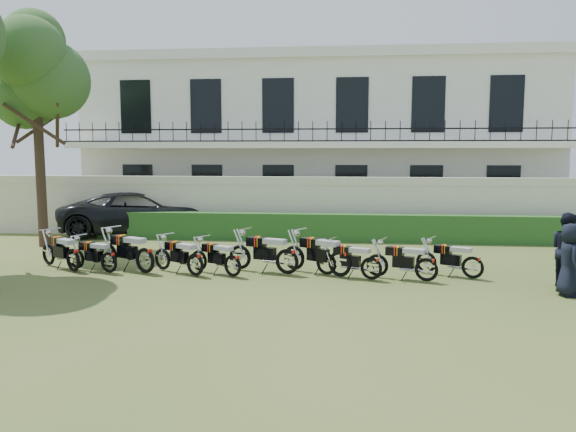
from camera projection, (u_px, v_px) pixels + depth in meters
name	position (u px, v px, depth m)	size (l,w,h in m)	color
ground	(290.00, 288.00, 13.38)	(100.00, 100.00, 0.00)	#3D5421
perimeter_wall	(311.00, 207.00, 21.15)	(30.00, 0.35, 2.30)	beige
hedge	(337.00, 228.00, 20.34)	(18.00, 0.60, 1.00)	#294E1C
building	(319.00, 142.00, 26.75)	(20.40, 9.60, 7.40)	white
tree_west_near	(36.00, 71.00, 18.56)	(3.40, 3.20, 7.90)	#473323
motorcycle_0	(73.00, 254.00, 15.10)	(1.67, 1.17, 1.07)	black
motorcycle_1	(109.00, 257.00, 14.92)	(1.67, 0.79, 0.96)	black
motorcycle_2	(145.00, 254.00, 14.86)	(1.95, 1.08, 1.16)	black
motorcycle_3	(195.00, 259.00, 14.55)	(1.65, 1.04, 1.02)	black
motorcycle_4	(233.00, 260.00, 14.47)	(1.58, 0.98, 0.97)	black
motorcycle_5	(287.00, 255.00, 14.74)	(2.02, 0.93, 1.15)	black
motorcycle_6	(340.00, 257.00, 14.45)	(1.88, 1.14, 1.15)	black
motorcycle_7	(371.00, 263.00, 14.12)	(1.71, 0.84, 0.99)	black
motorcycle_8	(427.00, 264.00, 13.93)	(1.77, 0.82, 1.01)	black
motorcycle_9	(473.00, 262.00, 14.25)	(1.63, 0.94, 0.98)	black
suv	(140.00, 213.00, 22.12)	(2.79, 6.05, 1.68)	black
officer_3	(570.00, 260.00, 12.60)	(0.81, 0.53, 1.65)	black
officer_4	(567.00, 250.00, 13.46)	(0.88, 0.68, 1.80)	black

